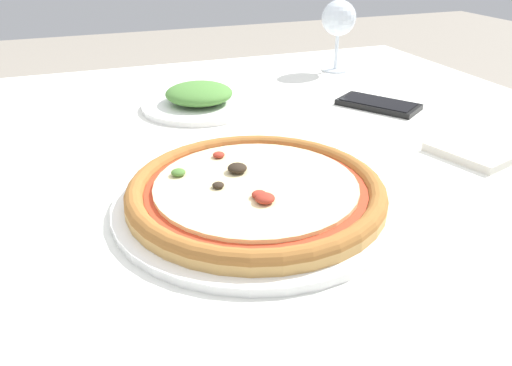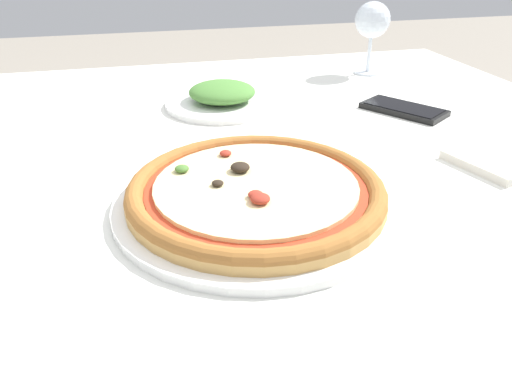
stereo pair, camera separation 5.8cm
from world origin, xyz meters
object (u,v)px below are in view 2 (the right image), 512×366
object	(u,v)px
dining_table	(192,189)
cell_phone	(404,109)
pizza_plate	(256,193)
wine_glass_far_left	(372,22)
side_plate	(222,97)

from	to	relation	value
dining_table	cell_phone	world-z (taller)	cell_phone
pizza_plate	wine_glass_far_left	bearing A→B (deg)	53.24
wine_glass_far_left	dining_table	bearing A→B (deg)	-144.06
pizza_plate	wine_glass_far_left	size ratio (longest dim) A/B	2.16
dining_table	pizza_plate	distance (m)	0.23
pizza_plate	wine_glass_far_left	distance (m)	0.67
cell_phone	wine_glass_far_left	bearing A→B (deg)	78.32
dining_table	wine_glass_far_left	bearing A→B (deg)	35.94
dining_table	side_plate	xyz separation A→B (m)	(0.08, 0.17, 0.09)
cell_phone	side_plate	bearing A→B (deg)	160.09
side_plate	wine_glass_far_left	bearing A→B (deg)	22.74
wine_glass_far_left	side_plate	distance (m)	0.41
dining_table	wine_glass_far_left	world-z (taller)	wine_glass_far_left
dining_table	side_plate	world-z (taller)	side_plate
pizza_plate	side_plate	world-z (taller)	side_plate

